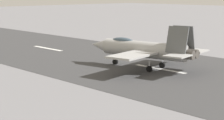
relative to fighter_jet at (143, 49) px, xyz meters
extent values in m
plane|color=slate|center=(-1.75, -1.19, -2.51)|extent=(400.00, 400.00, 0.00)
cube|color=#3A3A3C|center=(-1.75, -1.19, -2.50)|extent=(240.00, 26.00, 0.02)
cube|color=white|center=(-1.80, -1.19, -2.48)|extent=(8.00, 0.70, 0.00)
cube|color=white|center=(23.31, -1.19, -2.48)|extent=(8.00, 0.70, 0.00)
cylinder|color=#A7A7A6|center=(-0.08, -0.01, -0.07)|extent=(11.94, 4.11, 2.07)
cone|color=#A7A7A6|center=(7.04, 1.26, -0.07)|extent=(2.98, 2.21, 1.76)
ellipsoid|color=#3F5160|center=(3.19, 0.57, 0.71)|extent=(3.74, 1.72, 1.10)
cylinder|color=#47423D|center=(-6.11, -0.53, -0.07)|extent=(2.36, 1.47, 1.10)
cylinder|color=#47423D|center=(-5.92, -1.61, -0.07)|extent=(2.36, 1.47, 1.10)
cube|color=#A7A7A6|center=(-1.79, 3.90, -0.17)|extent=(4.44, 6.73, 0.24)
cube|color=#A7A7A6|center=(-0.33, -4.28, -0.17)|extent=(4.44, 6.73, 0.24)
cube|color=#A7A7A6|center=(-6.43, 1.29, 0.03)|extent=(2.85, 3.18, 0.16)
cube|color=#A7A7A6|center=(-5.59, -3.44, 0.03)|extent=(2.85, 3.18, 0.16)
cube|color=#56585A|center=(-5.28, -0.03, 1.63)|extent=(2.73, 1.39, 3.14)
cube|color=#56585A|center=(-4.96, -1.80, 1.63)|extent=(2.73, 1.39, 3.14)
cylinder|color=silver|center=(4.37, 0.78, -1.81)|extent=(0.18, 0.18, 1.40)
cylinder|color=black|center=(4.37, 0.78, -2.13)|extent=(0.80, 0.43, 0.76)
cylinder|color=silver|center=(-2.13, 1.24, -1.81)|extent=(0.18, 0.18, 1.40)
cylinder|color=black|center=(-2.13, 1.24, -2.13)|extent=(0.80, 0.43, 0.76)
cylinder|color=silver|center=(-1.57, -1.91, -1.81)|extent=(0.18, 0.18, 1.40)
cylinder|color=black|center=(-1.57, -1.91, -2.13)|extent=(0.80, 0.43, 0.76)
cube|color=#1E2338|center=(15.20, -9.77, -2.09)|extent=(0.24, 0.36, 0.82)
cube|color=yellow|center=(15.20, -9.77, -1.48)|extent=(0.45, 0.52, 0.56)
sphere|color=tan|center=(15.20, -9.77, -1.05)|extent=(0.22, 0.22, 0.22)
cylinder|color=yellow|center=(15.07, -10.04, -1.52)|extent=(0.10, 0.10, 0.53)
cylinder|color=yellow|center=(15.33, -9.50, -1.52)|extent=(0.10, 0.10, 0.53)
cone|color=orange|center=(3.22, -13.25, -2.23)|extent=(0.44, 0.44, 0.55)
cone|color=orange|center=(18.32, -13.25, -2.23)|extent=(0.44, 0.44, 0.55)
camera|label=1|loc=(-33.85, 37.33, 7.30)|focal=63.91mm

